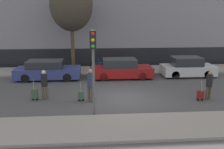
# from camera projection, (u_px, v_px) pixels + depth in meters

# --- Properties ---
(ground_plane) EXTENTS (80.00, 80.00, 0.00)m
(ground_plane) POSITION_uv_depth(u_px,v_px,m) (123.00, 98.00, 13.92)
(ground_plane) COLOR #424244
(sidewalk_near) EXTENTS (28.00, 2.50, 0.12)m
(sidewalk_near) POSITION_uv_depth(u_px,v_px,m) (134.00, 127.00, 10.27)
(sidewalk_near) COLOR gray
(sidewalk_near) RESTS_ON ground_plane
(sidewalk_far) EXTENTS (28.00, 3.00, 0.12)m
(sidewalk_far) POSITION_uv_depth(u_px,v_px,m) (113.00, 70.00, 20.69)
(sidewalk_far) COLOR gray
(sidewalk_far) RESTS_ON ground_plane
(parked_car_0) EXTENTS (4.57, 1.87, 1.37)m
(parked_car_0) POSITION_uv_depth(u_px,v_px,m) (48.00, 70.00, 17.94)
(parked_car_0) COLOR navy
(parked_car_0) RESTS_ON ground_plane
(parked_car_1) EXTENTS (4.42, 1.86, 1.42)m
(parked_car_1) POSITION_uv_depth(u_px,v_px,m) (121.00, 69.00, 18.29)
(parked_car_1) COLOR maroon
(parked_car_1) RESTS_ON ground_plane
(parked_car_2) EXTENTS (3.91, 1.78, 1.48)m
(parked_car_2) POSITION_uv_depth(u_px,v_px,m) (187.00, 67.00, 18.77)
(parked_car_2) COLOR #B7BABF
(parked_car_2) RESTS_ON ground_plane
(pedestrian_left) EXTENTS (0.35, 0.34, 1.65)m
(pedestrian_left) POSITION_uv_depth(u_px,v_px,m) (44.00, 83.00, 13.53)
(pedestrian_left) COLOR #4C4233
(pedestrian_left) RESTS_ON ground_plane
(trolley_left) EXTENTS (0.34, 0.29, 1.18)m
(trolley_left) POSITION_uv_depth(u_px,v_px,m) (35.00, 94.00, 13.55)
(trolley_left) COLOR #335138
(trolley_left) RESTS_ON ground_plane
(pedestrian_center) EXTENTS (0.34, 0.34, 1.80)m
(pedestrian_center) POSITION_uv_depth(u_px,v_px,m) (90.00, 83.00, 13.15)
(pedestrian_center) COLOR #4C4233
(pedestrian_center) RESTS_ON ground_plane
(trolley_center) EXTENTS (0.34, 0.29, 1.08)m
(trolley_center) POSITION_uv_depth(u_px,v_px,m) (81.00, 95.00, 13.45)
(trolley_center) COLOR #335138
(trolley_center) RESTS_ON ground_plane
(pedestrian_right) EXTENTS (0.34, 0.34, 1.59)m
(pedestrian_right) POSITION_uv_depth(u_px,v_px,m) (209.00, 84.00, 13.57)
(pedestrian_right) COLOR #4C4233
(pedestrian_right) RESTS_ON ground_plane
(trolley_right) EXTENTS (0.34, 0.29, 1.09)m
(trolley_right) POSITION_uv_depth(u_px,v_px,m) (200.00, 95.00, 13.49)
(trolley_right) COLOR maroon
(trolley_right) RESTS_ON ground_plane
(traffic_light) EXTENTS (0.28, 0.47, 3.91)m
(traffic_light) POSITION_uv_depth(u_px,v_px,m) (93.00, 56.00, 10.86)
(traffic_light) COLOR #515154
(traffic_light) RESTS_ON ground_plane
(parked_bicycle) EXTENTS (1.77, 0.06, 0.96)m
(parked_bicycle) POSITION_uv_depth(u_px,v_px,m) (101.00, 65.00, 20.56)
(parked_bicycle) COLOR black
(parked_bicycle) RESTS_ON sidewalk_far
(bare_tree_near_crossing) EXTENTS (3.29, 3.29, 7.17)m
(bare_tree_near_crossing) POSITION_uv_depth(u_px,v_px,m) (71.00, 5.00, 19.07)
(bare_tree_near_crossing) COLOR #4C3826
(bare_tree_near_crossing) RESTS_ON sidewalk_far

